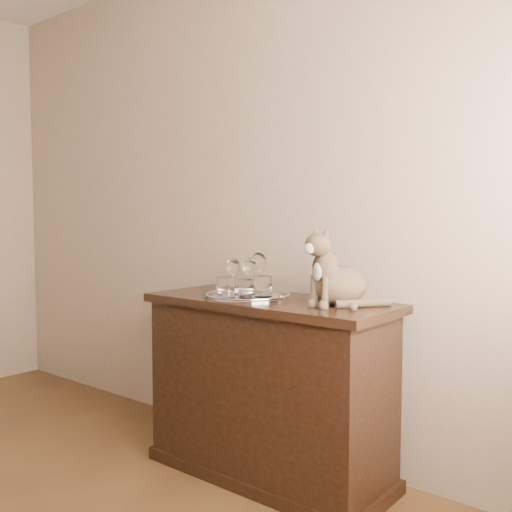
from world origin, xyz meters
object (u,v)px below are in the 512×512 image
at_px(sideboard, 269,388).
at_px(wine_glass_b, 259,273).
at_px(wine_glass_d, 250,276).
at_px(tumbler_a, 247,289).
at_px(cat, 339,266).
at_px(tumbler_b, 225,288).
at_px(tray, 248,296).
at_px(tumbler_c, 263,286).
at_px(wine_glass_c, 233,276).

relative_size(sideboard, wine_glass_b, 5.94).
distance_m(wine_glass_d, tumbler_a, 0.10).
bearing_deg(wine_glass_d, tumbler_a, -58.39).
bearing_deg(cat, tumbler_b, -144.41).
bearing_deg(wine_glass_b, tumbler_a, -72.19).
xyz_separation_m(sideboard, tumbler_b, (-0.13, -0.16, 0.48)).
xyz_separation_m(sideboard, tray, (-0.10, -0.03, 0.43)).
bearing_deg(sideboard, tumbler_c, -148.26).
bearing_deg(tray, wine_glass_b, 90.37).
distance_m(sideboard, tumbler_c, 0.48).
xyz_separation_m(wine_glass_d, tumbler_b, (-0.02, -0.15, -0.04)).
bearing_deg(cat, wine_glass_b, -168.72).
height_order(tumbler_b, cat, cat).
bearing_deg(tray, wine_glass_d, 96.07).
height_order(wine_glass_c, tumbler_b, wine_glass_c).
bearing_deg(sideboard, wine_glass_c, -166.05).
height_order(sideboard, wine_glass_c, wine_glass_c).
bearing_deg(tumbler_a, wine_glass_c, 159.16).
distance_m(sideboard, wine_glass_d, 0.53).
distance_m(wine_glass_b, tumbler_b, 0.22).
height_order(tumbler_a, tumbler_c, tumbler_c).
relative_size(wine_glass_c, tumbler_b, 1.81).
xyz_separation_m(wine_glass_c, tumbler_b, (0.05, -0.11, -0.04)).
xyz_separation_m(tray, tumbler_b, (-0.03, -0.13, 0.05)).
bearing_deg(wine_glass_b, wine_glass_c, -128.03).
height_order(wine_glass_b, tumbler_a, wine_glass_b).
relative_size(wine_glass_d, tumbler_c, 1.85).
bearing_deg(wine_glass_c, cat, 9.54).
height_order(tumbler_c, cat, cat).
bearing_deg(wine_glass_d, wine_glass_b, 89.09).
height_order(tumbler_b, tumbler_c, same).
distance_m(wine_glass_c, tumbler_a, 0.14).
xyz_separation_m(tray, wine_glass_d, (-0.00, 0.02, 0.09)).
xyz_separation_m(tumbler_c, cat, (0.37, 0.06, 0.11)).
bearing_deg(wine_glass_c, tumbler_b, -64.88).
distance_m(wine_glass_d, cat, 0.47).
height_order(sideboard, cat, cat).
bearing_deg(cat, tray, -158.16).
bearing_deg(tumbler_b, sideboard, 50.79).
height_order(wine_glass_d, tumbler_a, wine_glass_d).
bearing_deg(cat, wine_glass_d, -160.09).
xyz_separation_m(sideboard, tumbler_c, (-0.02, -0.01, 0.48)).
distance_m(tray, wine_glass_c, 0.12).
bearing_deg(tumbler_a, wine_glass_b, 107.81).
bearing_deg(cat, sideboard, -160.23).
bearing_deg(wine_glass_c, tray, 11.23).
bearing_deg(sideboard, wine_glass_d, -172.24).
xyz_separation_m(sideboard, wine_glass_b, (-0.11, 0.05, 0.53)).
height_order(tray, cat, cat).
relative_size(tumbler_a, cat, 0.25).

